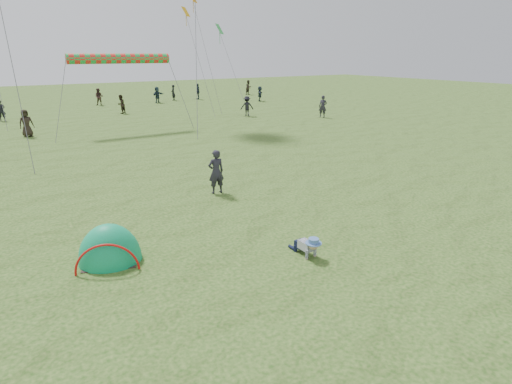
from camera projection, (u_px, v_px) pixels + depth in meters
ground at (273, 264)px, 9.90m from camera, size 140.00×140.00×0.00m
crawling_toddler at (308, 245)px, 10.22m from camera, size 0.56×0.77×0.58m
popup_tent at (111, 261)px, 10.04m from camera, size 1.87×1.71×1.98m
standing_adult at (216, 172)px, 14.67m from camera, size 0.63×0.44×1.65m
crowd_person_0 at (173, 93)px, 44.36m from camera, size 0.68×0.73×1.68m
crowd_person_1 at (99, 97)px, 40.05m from camera, size 1.00×0.91×1.68m
crowd_person_3 at (247, 106)px, 33.13m from camera, size 1.21×1.00×1.63m
crowd_person_4 at (26, 123)px, 24.85m from camera, size 0.92×0.69×1.69m
crowd_person_5 at (260, 94)px, 43.56m from camera, size 1.24×1.48×1.60m
crowd_person_6 at (323, 106)px, 32.41m from camera, size 0.72×0.77×1.76m
crowd_person_7 at (249, 87)px, 50.53m from camera, size 1.05×0.92×1.80m
crowd_person_8 at (198, 91)px, 45.33m from camera, size 0.73×1.12×1.77m
crowd_person_11 at (157, 95)px, 42.10m from camera, size 1.57×1.23×1.67m
crowd_person_12 at (1, 111)px, 30.69m from camera, size 0.61×0.43×1.60m
crowd_person_13 at (121, 104)px, 34.52m from camera, size 0.98×0.97×1.60m
rainbow_tube_kite at (120, 59)px, 25.76m from camera, size 6.43×0.64×0.64m
diamond_kite_2 at (186, 12)px, 33.95m from camera, size 0.97×0.97×0.79m
diamond_kite_9 at (220, 29)px, 34.82m from camera, size 1.04×1.04×0.85m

